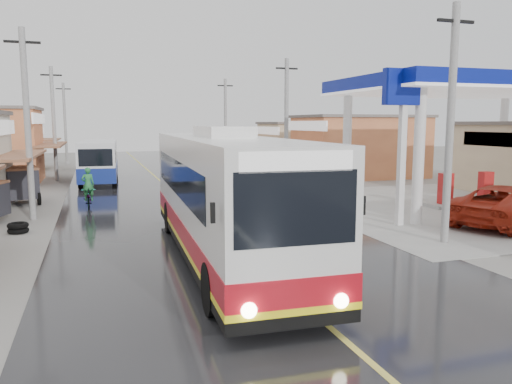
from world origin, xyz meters
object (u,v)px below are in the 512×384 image
at_px(second_bus, 99,160).
at_px(cyclist, 88,195).
at_px(tyre_stack, 18,228).
at_px(coach_bus, 222,196).
at_px(tricycle_far, 21,183).
at_px(jeepney, 507,205).

bearing_deg(second_bus, cyclist, -90.33).
distance_m(second_bus, cyclist, 10.74).
xyz_separation_m(second_bus, tyre_stack, (-3.15, -15.71, -1.35)).
distance_m(coach_bus, tyre_stack, 8.85).
height_order(cyclist, tyre_stack, cyclist).
distance_m(cyclist, tyre_stack, 5.64).
relative_size(cyclist, tyre_stack, 2.62).
height_order(coach_bus, tyre_stack, coach_bus).
distance_m(cyclist, tricycle_far, 4.15).
bearing_deg(jeepney, tyre_stack, 52.01).
bearing_deg(coach_bus, tricycle_far, 120.81).
height_order(coach_bus, second_bus, coach_bus).
height_order(jeepney, tricycle_far, tricycle_far).
height_order(coach_bus, cyclist, coach_bus).
distance_m(coach_bus, cyclist, 11.58).
bearing_deg(tyre_stack, coach_bus, -41.62).
relative_size(coach_bus, second_bus, 1.48).
bearing_deg(tyre_stack, second_bus, 78.67).
distance_m(coach_bus, second_bus, 21.74).
xyz_separation_m(cyclist, tyre_stack, (-2.50, -5.03, -0.46)).
relative_size(second_bus, jeepney, 1.49).
bearing_deg(cyclist, second_bus, 84.42).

